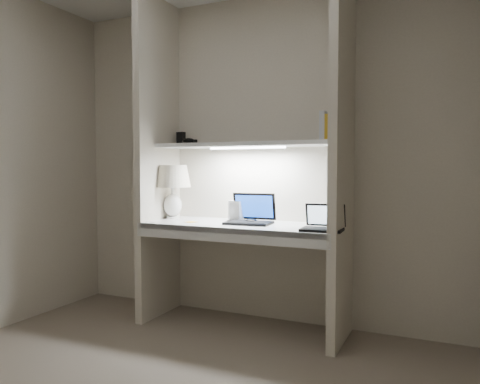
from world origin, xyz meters
The scene contains 17 objects.
back_wall centered at (0.00, 1.50, 1.25)m, with size 3.20×0.01×2.50m, color beige.
alcove_panel_left centered at (-0.73, 1.23, 1.25)m, with size 0.06×0.55×2.50m, color beige.
alcove_panel_right centered at (0.73, 1.23, 1.25)m, with size 0.06×0.55×2.50m, color beige.
desk centered at (0.00, 1.23, 0.75)m, with size 1.40×0.55×0.04m, color white.
desk_apron centered at (0.00, 0.96, 0.72)m, with size 1.46×0.03×0.10m, color silver.
shelf centered at (0.00, 1.32, 1.35)m, with size 1.40×0.36×0.03m, color silver.
strip_light centered at (0.00, 1.32, 1.33)m, with size 0.60×0.04×0.01m, color white.
table_lamp centered at (-0.64, 1.30, 1.06)m, with size 0.29×0.29×0.43m.
laptop_main centered at (0.06, 1.26, 0.82)m, with size 0.35×0.31×0.22m.
laptop_netbook centered at (0.64, 1.11, 0.81)m, with size 0.28×0.24×0.17m.
speaker centered at (-0.10, 1.36, 0.85)m, with size 0.11×0.08×0.16m, color silver.
mouse centered at (0.06, 1.25, 0.79)m, with size 0.10×0.06×0.04m, color black.
cable_coil centered at (-0.08, 1.34, 0.78)m, with size 0.11×0.11×0.01m, color black.
sticky_note centered at (-0.38, 1.14, 0.77)m, with size 0.08×0.08×0.00m, color gold.
book_row centered at (0.65, 1.38, 1.46)m, with size 0.20×0.14×0.21m.
shelf_box centered at (-0.64, 1.43, 1.42)m, with size 0.06×0.04×0.11m, color black.
shelf_gadget centered at (-0.52, 1.34, 1.39)m, with size 0.11×0.08×0.05m, color black.
Camera 1 is at (1.40, -1.88, 1.18)m, focal length 35.00 mm.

